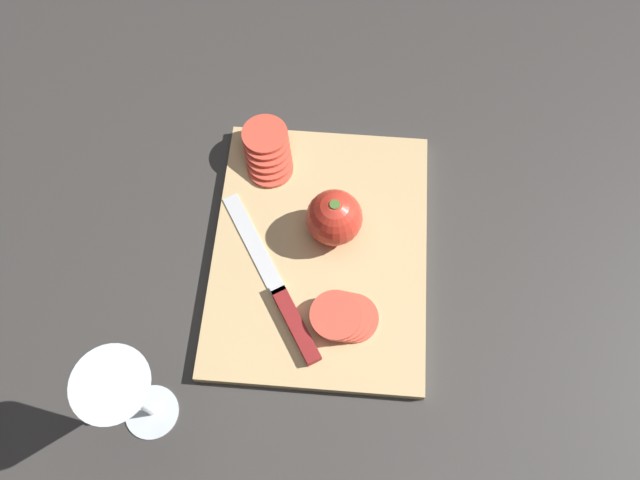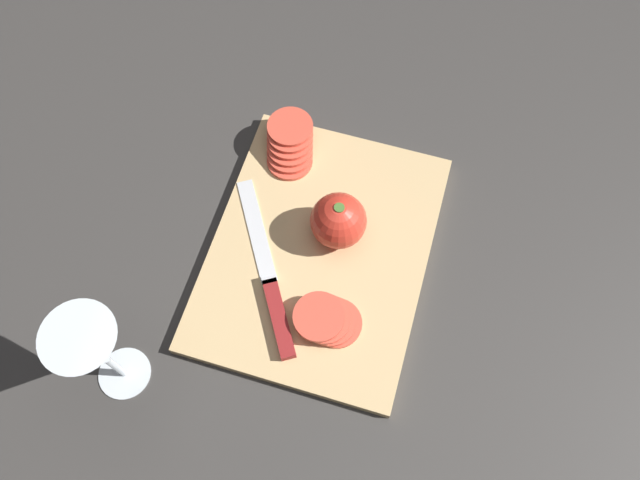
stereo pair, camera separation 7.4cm
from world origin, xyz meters
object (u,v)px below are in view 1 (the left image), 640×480
(knife, at_px, (286,307))
(tomato_slice_stack_near, at_px, (344,317))
(wine_glass, at_px, (125,394))
(tomato_slice_stack_far, at_px, (268,151))
(whole_tomato, at_px, (331,217))

(knife, bearing_deg, tomato_slice_stack_near, -128.56)
(knife, relative_size, tomato_slice_stack_near, 2.67)
(wine_glass, distance_m, tomato_slice_stack_far, 0.41)
(whole_tomato, xyz_separation_m, tomato_slice_stack_near, (-0.13, -0.03, -0.03))
(wine_glass, bearing_deg, whole_tomato, -38.09)
(whole_tomato, height_order, tomato_slice_stack_far, whole_tomato)
(whole_tomato, xyz_separation_m, knife, (-0.12, 0.05, -0.03))
(tomato_slice_stack_near, bearing_deg, wine_glass, 120.06)
(knife, distance_m, tomato_slice_stack_far, 0.24)
(wine_glass, height_order, knife, wine_glass)
(whole_tomato, distance_m, tomato_slice_stack_near, 0.14)
(wine_glass, relative_size, tomato_slice_stack_far, 1.67)
(tomato_slice_stack_far, bearing_deg, wine_glass, 164.13)
(knife, height_order, tomato_slice_stack_far, tomato_slice_stack_far)
(wine_glass, distance_m, whole_tomato, 0.35)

